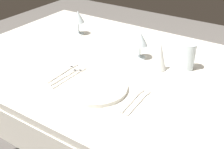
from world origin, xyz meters
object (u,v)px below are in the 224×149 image
Objects in this scene: fork_outer at (71,76)px; wine_glass_left at (78,18)px; wine_glass_centre at (140,40)px; drink_tumbler at (188,58)px; spoon_soup at (135,97)px; napkin_folded at (160,56)px; fork_salad at (64,72)px; fork_inner at (67,75)px; spoon_dessert at (141,99)px; dinner_plate at (97,88)px.

wine_glass_left is at bearing 124.84° from fork_outer.
wine_glass_centre is 0.26m from drink_tumbler.
napkin_folded is (-0.02, 0.28, 0.07)m from spoon_soup.
wine_glass_centre is at bearing 115.38° from spoon_soup.
fork_salad is at bearing -143.27° from drink_tumbler.
napkin_folded reaches higher than spoon_soup.
napkin_folded is (0.34, 0.30, 0.07)m from fork_inner.
drink_tumbler is 0.91× the size of napkin_folded.
napkin_folded is (0.63, -0.15, -0.04)m from wine_glass_left.
fork_salad is 0.43m from spoon_dessert.
spoon_soup reaches higher than fork_outer.
dinner_plate is 1.27× the size of fork_salad.
fork_salad is 0.51m from wine_glass_left.
fork_salad is (-0.06, 0.01, 0.00)m from fork_outer.
dinner_plate is 1.33× the size of spoon_dessert.
fork_outer is 0.37m from spoon_dessert.
wine_glass_centre reaches higher than fork_salad.
wine_glass_centre is at bearing 63.07° from fork_outer.
spoon_dessert is 1.34× the size of wine_glass_left.
dinner_plate is 1.78× the size of wine_glass_left.
wine_glass_left is (-0.49, 0.09, 0.00)m from wine_glass_centre.
drink_tumbler reaches higher than fork_salad.
wine_glass_left reaches higher than spoon_soup.
fork_outer is at bearing -137.26° from napkin_folded.
fork_inner is (-0.02, -0.00, 0.00)m from fork_outer.
wine_glass_left is 0.65m from napkin_folded.
dinner_plate is 0.68m from wine_glass_left.
fork_outer is 0.02m from fork_inner.
fork_outer is 1.12× the size of spoon_dessert.
fork_outer is at bearing -55.16° from wine_glass_left.
drink_tumbler reaches higher than fork_inner.
dinner_plate is 0.36m from napkin_folded.
fork_outer and fork_salad have the same top height.
dinner_plate is at bearing -123.39° from drink_tumbler.
spoon_dessert is at bearing -60.70° from wine_glass_centre.
spoon_dessert is (0.20, 0.04, -0.01)m from dinner_plate.
fork_salad is at bearing 157.94° from fork_inner.
dinner_plate is 1.34× the size of spoon_soup.
wine_glass_left reaches higher than drink_tumbler.
dinner_plate is 1.85× the size of wine_glass_centre.
wine_glass_left is (-0.28, 0.44, 0.11)m from fork_inner.
wine_glass_centre is at bearing 88.52° from dinner_plate.
fork_salad is 1.05× the size of spoon_soup.
wine_glass_centre is at bearing 55.25° from fork_salad.
napkin_folded reaches higher than dinner_plate.
spoon_dessert is 1.52× the size of drink_tumbler.
spoon_dessert is at bearing -100.65° from drink_tumbler.
wine_glass_centre reaches higher than fork_inner.
spoon_dessert is (0.03, -0.00, -0.00)m from spoon_soup.
dinner_plate is 0.49m from drink_tumbler.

